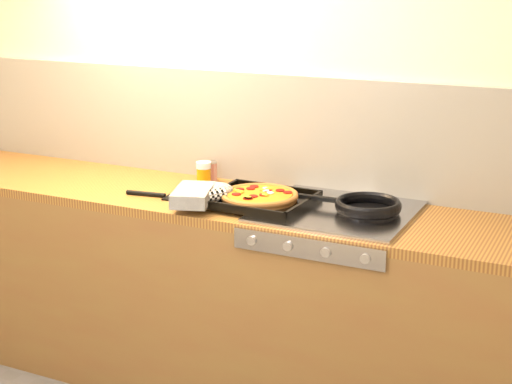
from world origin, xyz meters
The scene contains 9 objects.
room_shell centered at (0.00, 1.39, 1.15)m, with size 3.20×3.20×3.20m.
counter_run centered at (0.00, 1.10, 0.45)m, with size 3.20×0.62×0.90m.
stovetop centered at (0.45, 1.10, 0.91)m, with size 0.60×0.56×0.02m, color #9C9BA1.
pizza_on_tray centered at (0.07, 1.02, 0.94)m, with size 0.55×0.47×0.07m.
frying_pan centered at (0.57, 1.11, 0.94)m, with size 0.44×0.27×0.04m.
tomato_can centered at (-0.24, 1.29, 0.95)m, with size 0.08×0.08×0.10m.
juice_glass centered at (-0.23, 1.22, 0.96)m, with size 0.08×0.08×0.11m.
wooden_spoon centered at (0.06, 1.30, 0.91)m, with size 0.30×0.05×0.02m.
black_spatula centered at (-0.32, 0.98, 0.91)m, with size 0.29×0.10×0.02m.
Camera 1 is at (1.46, -1.74, 1.84)m, focal length 55.00 mm.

